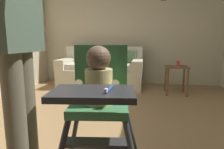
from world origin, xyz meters
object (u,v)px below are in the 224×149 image
couch (102,71)px  adult_standing (16,41)px  side_table (176,74)px  high_chair (99,91)px  sippy_cup (178,64)px

couch → adult_standing: 2.93m
adult_standing → side_table: bearing=61.1°
high_chair → side_table: bearing=153.4°
adult_standing → sippy_cup: adult_standing is taller
high_chair → sippy_cup: 2.64m
side_table → sippy_cup: (0.01, 0.00, 0.19)m
adult_standing → side_table: size_ratio=3.26×
adult_standing → sippy_cup: bearing=60.8°
adult_standing → side_table: 2.92m
couch → side_table: size_ratio=3.35×
side_table → high_chair: bearing=-108.9°
adult_standing → couch: bearing=92.1°
couch → adult_standing: size_ratio=1.03×
sippy_cup → adult_standing: bearing=-119.9°
side_table → sippy_cup: size_ratio=5.20×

